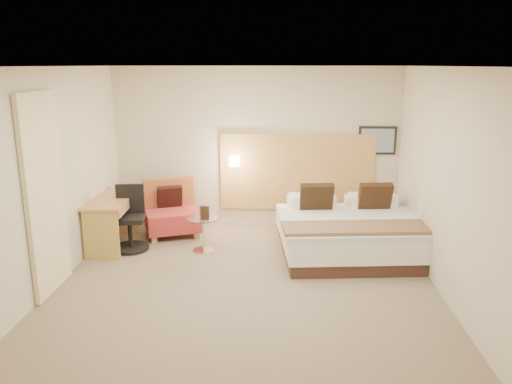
# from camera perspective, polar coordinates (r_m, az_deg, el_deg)

# --- Properties ---
(floor) EXTENTS (4.80, 5.00, 0.02)m
(floor) POSITION_cam_1_polar(r_m,az_deg,el_deg) (6.45, -1.22, -10.67)
(floor) COLOR #776650
(floor) RESTS_ON ground
(ceiling) EXTENTS (4.80, 5.00, 0.02)m
(ceiling) POSITION_cam_1_polar(r_m,az_deg,el_deg) (5.85, -1.36, 14.26)
(ceiling) COLOR white
(ceiling) RESTS_ON floor
(wall_back) EXTENTS (4.80, 0.02, 2.70)m
(wall_back) POSITION_cam_1_polar(r_m,az_deg,el_deg) (8.46, -0.02, 5.05)
(wall_back) COLOR beige
(wall_back) RESTS_ON floor
(wall_front) EXTENTS (4.80, 0.02, 2.70)m
(wall_front) POSITION_cam_1_polar(r_m,az_deg,el_deg) (3.62, -4.26, -7.93)
(wall_front) COLOR beige
(wall_front) RESTS_ON floor
(wall_left) EXTENTS (0.02, 5.00, 2.70)m
(wall_left) POSITION_cam_1_polar(r_m,az_deg,el_deg) (6.63, -22.54, 1.33)
(wall_left) COLOR beige
(wall_left) RESTS_ON floor
(wall_right) EXTENTS (0.02, 5.00, 2.70)m
(wall_right) POSITION_cam_1_polar(r_m,az_deg,el_deg) (6.30, 21.13, 0.83)
(wall_right) COLOR beige
(wall_right) RESTS_ON floor
(headboard_panel) EXTENTS (2.60, 0.04, 1.30)m
(headboard_panel) POSITION_cam_1_polar(r_m,az_deg,el_deg) (8.49, 4.69, 2.29)
(headboard_panel) COLOR tan
(headboard_panel) RESTS_ON wall_back
(art_frame) EXTENTS (0.62, 0.03, 0.47)m
(art_frame) POSITION_cam_1_polar(r_m,az_deg,el_deg) (8.55, 13.69, 5.75)
(art_frame) COLOR black
(art_frame) RESTS_ON wall_back
(art_canvas) EXTENTS (0.54, 0.01, 0.39)m
(art_canvas) POSITION_cam_1_polar(r_m,az_deg,el_deg) (8.53, 13.72, 5.73)
(art_canvas) COLOR slate
(art_canvas) RESTS_ON wall_back
(lamp_arm) EXTENTS (0.02, 0.12, 0.02)m
(lamp_arm) POSITION_cam_1_polar(r_m,az_deg,el_deg) (8.43, -2.43, 3.63)
(lamp_arm) COLOR white
(lamp_arm) RESTS_ON wall_back
(lamp_shade) EXTENTS (0.15, 0.15, 0.15)m
(lamp_shade) POSITION_cam_1_polar(r_m,az_deg,el_deg) (8.38, -2.47, 3.55)
(lamp_shade) COLOR #F7E6C0
(lamp_shade) RESTS_ON wall_back
(curtain) EXTENTS (0.06, 0.90, 2.42)m
(curtain) POSITION_cam_1_polar(r_m,az_deg,el_deg) (6.42, -22.96, -0.31)
(curtain) COLOR beige
(curtain) RESTS_ON wall_left
(bottle_a) EXTENTS (0.07, 0.07, 0.19)m
(bottle_a) POSITION_cam_1_polar(r_m,az_deg,el_deg) (7.44, -6.29, -2.17)
(bottle_a) COLOR #7B8EBE
(bottle_a) RESTS_ON side_table
(bottle_b) EXTENTS (0.07, 0.07, 0.19)m
(bottle_b) POSITION_cam_1_polar(r_m,az_deg,el_deg) (7.46, -6.17, -2.12)
(bottle_b) COLOR #99B8ED
(bottle_b) RESTS_ON side_table
(menu_folder) EXTENTS (0.13, 0.08, 0.21)m
(menu_folder) POSITION_cam_1_polar(r_m,az_deg,el_deg) (7.31, -5.87, -2.39)
(menu_folder) COLOR #322014
(menu_folder) RESTS_ON side_table
(bed) EXTENTS (2.21, 2.17, 1.00)m
(bed) POSITION_cam_1_polar(r_m,az_deg,el_deg) (7.55, 10.50, -4.38)
(bed) COLOR #3C251E
(bed) RESTS_ON floor
(lounge_chair) EXTENTS (1.05, 0.99, 0.89)m
(lounge_chair) POSITION_cam_1_polar(r_m,az_deg,el_deg) (8.32, -9.64, -2.36)
(lounge_chair) COLOR tan
(lounge_chair) RESTS_ON floor
(side_table) EXTENTS (0.58, 0.58, 0.52)m
(side_table) POSITION_cam_1_polar(r_m,az_deg,el_deg) (7.49, -6.05, -4.65)
(side_table) COLOR silver
(side_table) RESTS_ON floor
(desk) EXTENTS (0.62, 1.24, 0.76)m
(desk) POSITION_cam_1_polar(r_m,az_deg,el_deg) (7.88, -16.04, -1.82)
(desk) COLOR #B57E47
(desk) RESTS_ON floor
(desk_chair) EXTENTS (0.62, 0.62, 0.96)m
(desk_chair) POSITION_cam_1_polar(r_m,az_deg,el_deg) (7.75, -14.19, -3.52)
(desk_chair) COLOR black
(desk_chair) RESTS_ON floor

